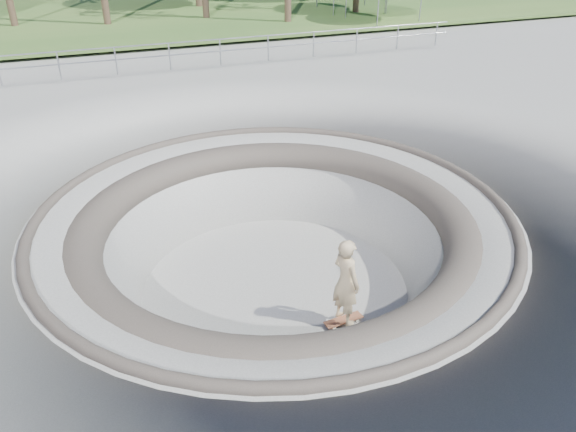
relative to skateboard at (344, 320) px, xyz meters
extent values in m
plane|color=#A9A8A3|center=(-0.90, 1.78, 1.83)|extent=(180.00, 180.00, 0.00)
torus|color=#A9A8A3|center=(-0.90, 1.78, -0.17)|extent=(14.00, 14.00, 4.00)
cylinder|color=#A9A8A3|center=(-0.90, 1.78, -0.12)|extent=(6.60, 6.60, 0.10)
torus|color=#4E473F|center=(-0.90, 1.78, 1.81)|extent=(10.24, 10.24, 0.24)
torus|color=#4E473F|center=(-0.90, 1.78, 1.38)|extent=(8.91, 8.91, 0.81)
ellipsoid|color=brown|center=(7.10, 61.78, -6.03)|extent=(61.60, 44.00, 28.60)
ellipsoid|color=brown|center=(34.10, 53.78, -3.53)|extent=(42.00, 30.00, 19.50)
cylinder|color=gray|center=(-0.90, 13.78, 3.00)|extent=(25.00, 0.05, 0.05)
cylinder|color=gray|center=(-0.90, 13.78, 2.55)|extent=(25.00, 0.05, 0.05)
cube|color=brown|center=(0.00, 0.00, 0.01)|extent=(0.87, 0.33, 0.02)
cylinder|color=silver|center=(0.00, 0.00, -0.03)|extent=(0.06, 0.18, 0.04)
cylinder|color=silver|center=(0.00, 0.00, -0.03)|extent=(0.06, 0.18, 0.04)
cylinder|color=beige|center=(0.00, 0.00, -0.04)|extent=(0.07, 0.04, 0.07)
cylinder|color=beige|center=(0.00, 0.00, -0.04)|extent=(0.07, 0.04, 0.07)
cylinder|color=beige|center=(0.00, 0.00, -0.04)|extent=(0.07, 0.04, 0.07)
cylinder|color=beige|center=(0.00, 0.00, -0.04)|extent=(0.07, 0.04, 0.07)
imported|color=tan|center=(0.00, 0.00, 0.99)|extent=(0.62, 0.80, 1.94)
cylinder|color=gray|center=(10.27, 18.37, 3.22)|extent=(0.06, 0.06, 2.22)
cylinder|color=gray|center=(13.09, 18.37, 3.22)|extent=(0.06, 0.06, 2.22)
camera|label=1|loc=(-4.34, -8.19, 7.62)|focal=35.00mm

